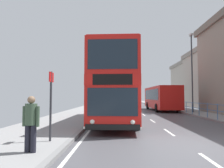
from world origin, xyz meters
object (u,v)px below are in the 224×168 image
Objects in this scene: double_decker_bus_main at (116,87)px; background_building_00 at (208,83)px; background_bus_far_lane at (161,98)px; pedestrian_companion at (31,121)px; street_lamp_far_side at (192,67)px; bus_stop_sign_near at (51,98)px.

double_decker_bus_main is 37.42m from background_building_00.
background_bus_far_lane is 5.91× the size of pedestrian_companion.
background_bus_far_lane is at bearing 65.32° from double_decker_bus_main.
street_lamp_far_side is (7.79, 7.31, 2.46)m from double_decker_bus_main.
pedestrian_companion is 0.20× the size of street_lamp_far_side.
background_building_00 is (12.09, 24.30, -0.15)m from street_lamp_far_side.
background_building_00 is (22.26, 38.38, 2.97)m from bus_stop_sign_near.
double_decker_bus_main is at bearing -136.80° from street_lamp_far_side.
street_lamp_far_side reaches higher than bus_stop_sign_near.
double_decker_bus_main reaches higher than pedestrian_companion.
double_decker_bus_main is 4.38× the size of bus_stop_sign_near.
background_bus_far_lane is 6.21m from street_lamp_far_side.
bus_stop_sign_near is 0.17× the size of background_building_00.
background_building_00 reaches higher than double_decker_bus_main.
pedestrian_companion is 1.67m from bus_stop_sign_near.
pedestrian_companion is (-2.46, -8.30, -1.32)m from double_decker_bus_main.
pedestrian_companion is at bearing -93.14° from bus_stop_sign_near.
background_bus_far_lane is 0.66× the size of background_building_00.
pedestrian_companion is 0.11× the size of background_building_00.
street_lamp_far_side reaches higher than background_bus_far_lane.
background_building_00 is (14.29, 19.46, 3.06)m from background_bus_far_lane.
pedestrian_companion is at bearing -111.49° from background_bus_far_lane.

